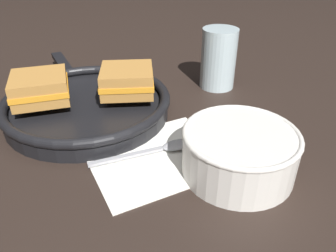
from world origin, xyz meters
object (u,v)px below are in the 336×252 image
Objects in this scene: soup_bowl at (239,150)px; sandwich_near_left at (127,80)px; spoon at (165,148)px; sandwich_near_right at (40,87)px; drinking_glass at (218,59)px; skillet at (87,104)px.

sandwich_near_left is at bearing 106.43° from soup_bowl.
soup_bowl reaches higher than spoon.
sandwich_near_right is (-0.15, 0.04, 0.00)m from sandwich_near_left.
drinking_glass is (0.22, 0.02, -0.00)m from sandwich_near_left.
skillet is 3.93× the size of sandwich_near_right.
soup_bowl is at bearing -118.75° from drinking_glass.
drinking_glass is (0.22, 0.17, 0.06)m from spoon.
sandwich_near_right reaches higher than skillet.
spoon is 1.36× the size of drinking_glass.
sandwich_near_left is at bearing -175.24° from drinking_glass.
skillet is (-0.15, 0.27, -0.02)m from soup_bowl.
drinking_glass reaches higher than sandwich_near_right.
soup_bowl is 0.31m from skillet.
soup_bowl is 1.30× the size of sandwich_near_left.
sandwich_near_left is (-0.00, 0.15, 0.06)m from spoon.
sandwich_near_right is (-0.07, 0.02, 0.04)m from skillet.
spoon is 0.19m from skillet.
skillet is at bearing 118.73° from soup_bowl.
sandwich_near_right is at bearing 127.74° from soup_bowl.
skillet is 0.09m from sandwich_near_left.
soup_bowl is at bearing -73.57° from sandwich_near_left.
sandwich_near_left is 0.16m from sandwich_near_right.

